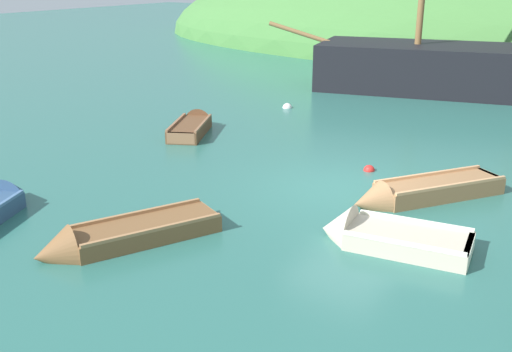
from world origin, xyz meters
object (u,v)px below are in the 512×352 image
Objects in this scene: rowboat_far at (193,128)px; sailing_ship at (475,75)px; rowboat_outer_left at (421,194)px; rowboat_center at (382,239)px; buoy_red at (369,171)px; rowboat_portside at (119,239)px; buoy_white at (287,108)px.

sailing_ship is at bearing -53.53° from rowboat_far.
rowboat_outer_left is at bearing 85.81° from sailing_ship.
rowboat_center is 9.87× the size of buoy_red.
rowboat_portside is 7.32m from buoy_red.
buoy_red is (2.21, 6.98, -0.12)m from rowboat_portside.
rowboat_center is 8.23× the size of buoy_white.
sailing_ship is 50.76× the size of buoy_red.
rowboat_outer_left is 2.78m from rowboat_center.
rowboat_portside reaches higher than buoy_white.
rowboat_center reaches higher than rowboat_far.
buoy_white is at bearing -139.13° from rowboat_portside.
rowboat_portside reaches higher than buoy_red.
sailing_ship reaches higher than buoy_white.
rowboat_portside is 1.22× the size of rowboat_far.
rowboat_center is 0.99× the size of rowboat_far.
buoy_red is at bearing -42.16° from buoy_white.
sailing_ship is 19.20m from rowboat_portside.
buoy_white is (-3.56, 12.21, -0.12)m from rowboat_portside.
sailing_ship is 4.18× the size of rowboat_outer_left.
rowboat_center is at bearing 37.99° from rowboat_outer_left.
rowboat_portside is at bearing -73.72° from buoy_white.
rowboat_center is at bearing -144.15° from rowboat_far.
sailing_ship is 4.19× the size of rowboat_portside.
rowboat_far reaches higher than rowboat_outer_left.
rowboat_far is (-8.60, 4.47, 0.02)m from rowboat_center.
rowboat_center reaches higher than rowboat_outer_left.
rowboat_far is 8.29× the size of buoy_white.
rowboat_outer_left is at bearing -128.11° from rowboat_far.
buoy_red is at bearing -120.45° from rowboat_far.
rowboat_far is at bearing 48.53° from sailing_ship.
sailing_ship reaches higher than rowboat_portside.
buoy_white is (-7.65, 6.50, -0.14)m from rowboat_outer_left.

